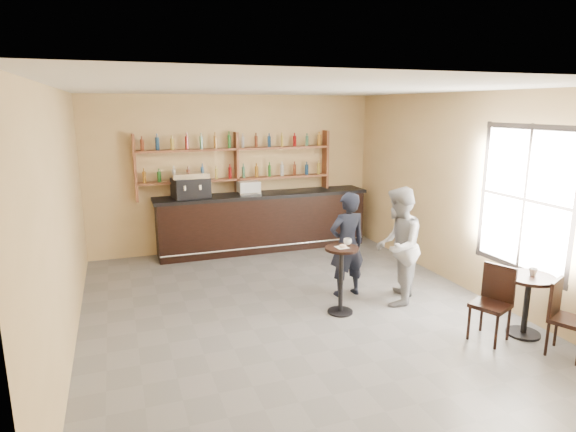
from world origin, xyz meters
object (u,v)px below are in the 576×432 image
object	(u,v)px
chair_west	(491,304)
chair_south	(570,320)
bar_counter	(263,221)
pedestal_table	(341,280)
man_main	(347,245)
espresso_machine	(191,185)
patron_second	(398,246)
cafe_table	(526,306)
pastry_case	(249,188)

from	to	relation	value
chair_west	chair_south	size ratio (longest dim) A/B	1.05
bar_counter	pedestal_table	size ratio (longest dim) A/B	4.46
man_main	chair_west	xyz separation A→B (m)	(1.05, -2.01, -0.35)
bar_counter	man_main	distance (m)	2.93
espresso_machine	pedestal_table	size ratio (longest dim) A/B	0.69
man_main	patron_second	size ratio (longest dim) A/B	0.93
bar_counter	espresso_machine	distance (m)	1.71
cafe_table	chair_west	distance (m)	0.56
pedestal_table	patron_second	xyz separation A→B (m)	(0.97, 0.07, 0.40)
bar_counter	chair_west	size ratio (longest dim) A/B	4.56
patron_second	chair_west	bearing A→B (deg)	57.68
espresso_machine	patron_second	xyz separation A→B (m)	(2.57, -3.41, -0.55)
pastry_case	cafe_table	xyz separation A→B (m)	(2.41, -4.94, -0.93)
bar_counter	chair_west	distance (m)	5.14
pedestal_table	bar_counter	bearing A→B (deg)	91.98
pedestal_table	chair_west	xyz separation A→B (m)	(1.44, -1.41, -0.01)
man_main	chair_south	size ratio (longest dim) A/B	1.80
espresso_machine	man_main	bearing A→B (deg)	-64.89
man_main	bar_counter	bearing A→B (deg)	-83.14
cafe_table	man_main	bearing A→B (deg)	127.76
man_main	patron_second	world-z (taller)	patron_second
bar_counter	man_main	size ratio (longest dim) A/B	2.66
pastry_case	chair_south	size ratio (longest dim) A/B	0.48
bar_counter	pastry_case	world-z (taller)	pastry_case
patron_second	espresso_machine	bearing A→B (deg)	-102.65
bar_counter	man_main	world-z (taller)	man_main
pedestal_table	cafe_table	size ratio (longest dim) A/B	1.22
bar_counter	cafe_table	world-z (taller)	bar_counter
pastry_case	cafe_table	size ratio (longest dim) A/B	0.54
man_main	pastry_case	bearing A→B (deg)	-77.41
man_main	pedestal_table	bearing A→B (deg)	53.82
pedestal_table	chair_south	world-z (taller)	pedestal_table
pedestal_table	cafe_table	xyz separation A→B (m)	(1.99, -1.46, -0.09)
espresso_machine	bar_counter	bearing A→B (deg)	-9.55
espresso_machine	chair_west	xyz separation A→B (m)	(3.04, -4.89, -0.97)
cafe_table	patron_second	distance (m)	1.90
pedestal_table	chair_west	world-z (taller)	pedestal_table
man_main	patron_second	bearing A→B (deg)	134.57
pastry_case	man_main	bearing A→B (deg)	-75.04
patron_second	cafe_table	bearing A→B (deg)	73.77
bar_counter	chair_south	distance (m)	5.95
bar_counter	espresso_machine	world-z (taller)	espresso_machine
chair_west	pedestal_table	bearing A→B (deg)	-157.75
cafe_table	pedestal_table	bearing A→B (deg)	143.73
pastry_case	chair_west	size ratio (longest dim) A/B	0.46
bar_counter	cafe_table	distance (m)	5.38
chair_west	man_main	bearing A→B (deg)	-175.84
bar_counter	chair_west	bearing A→B (deg)	-72.31
man_main	chair_south	xyz separation A→B (m)	(1.65, -2.66, -0.37)
pastry_case	cafe_table	world-z (taller)	pastry_case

